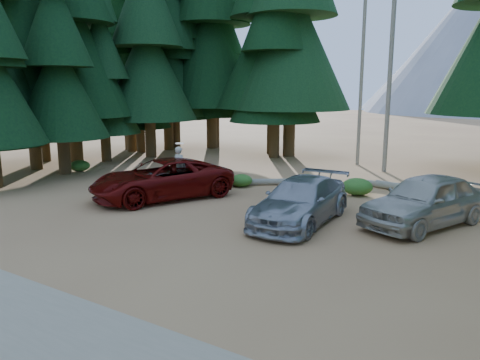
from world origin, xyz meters
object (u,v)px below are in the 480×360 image
at_px(red_pickup, 162,179).
at_px(frisbee_player, 180,166).
at_px(silver_minivan_center, 301,201).
at_px(log_left, 248,182).
at_px(log_right, 437,193).
at_px(log_mid, 387,185).
at_px(silver_minivan_right, 426,200).

relative_size(red_pickup, frisbee_player, 3.11).
bearing_deg(frisbee_player, red_pickup, 93.74).
bearing_deg(silver_minivan_center, red_pickup, 176.35).
height_order(red_pickup, frisbee_player, frisbee_player).
relative_size(log_left, log_right, 0.76).
distance_m(log_mid, log_right, 2.40).
distance_m(silver_minivan_right, log_right, 4.57).
distance_m(red_pickup, log_right, 11.50).
relative_size(red_pickup, silver_minivan_right, 1.15).
bearing_deg(log_right, log_mid, 174.50).
bearing_deg(log_right, silver_minivan_center, -103.74).
distance_m(frisbee_player, log_mid, 9.48).
xyz_separation_m(frisbee_player, log_mid, (7.37, 5.87, -1.04)).
xyz_separation_m(silver_minivan_right, log_mid, (-2.66, 5.27, -0.72)).
height_order(red_pickup, silver_minivan_right, silver_minivan_right).
height_order(red_pickup, log_mid, red_pickup).
relative_size(silver_minivan_center, log_right, 0.93).
bearing_deg(log_right, log_left, -151.70).
bearing_deg(log_left, silver_minivan_right, -52.48).
distance_m(red_pickup, log_left, 4.51).
relative_size(frisbee_player, log_mid, 0.54).
height_order(silver_minivan_right, frisbee_player, frisbee_player).
height_order(silver_minivan_center, log_left, silver_minivan_center).
height_order(frisbee_player, log_left, frisbee_player).
xyz_separation_m(silver_minivan_right, log_right, (-0.39, 4.50, -0.69)).
height_order(frisbee_player, log_mid, frisbee_player).
bearing_deg(log_left, red_pickup, -148.66).
xyz_separation_m(silver_minivan_center, log_mid, (0.99, 7.19, -0.61)).
bearing_deg(silver_minivan_center, log_left, 135.19).
height_order(silver_minivan_center, log_right, silver_minivan_center).
xyz_separation_m(red_pickup, log_left, (1.67, 4.14, -0.66)).
relative_size(silver_minivan_center, frisbee_player, 2.75).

